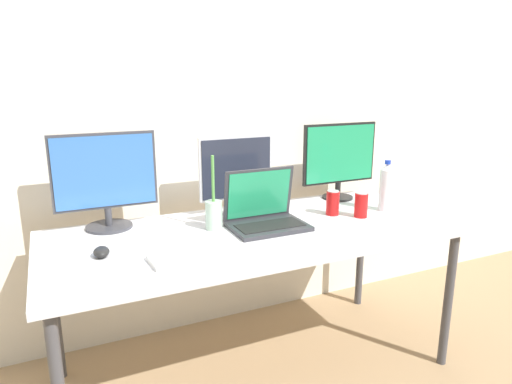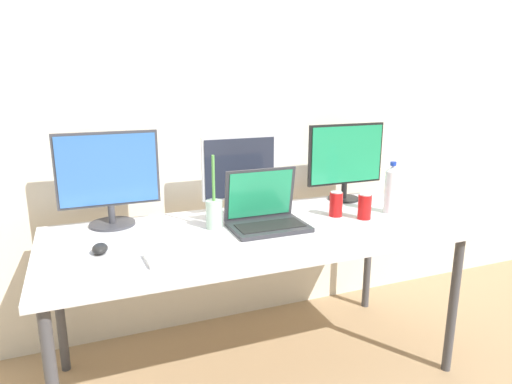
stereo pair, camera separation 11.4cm
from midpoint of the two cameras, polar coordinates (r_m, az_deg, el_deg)
ground_plane at (r=2.46m, az=1.43°, el=-21.26°), size 16.00×16.00×0.00m
wall_back at (r=2.55m, az=-3.63°, el=11.39°), size 7.00×0.08×2.60m
work_desk at (r=2.13m, az=1.54°, el=-6.11°), size 1.90×0.82×0.74m
monitor_left at (r=2.20m, az=-16.55°, el=1.84°), size 0.46×0.21×0.45m
monitor_center at (r=2.34m, az=-0.67°, el=2.38°), size 0.40×0.19×0.40m
monitor_right at (r=2.62m, az=12.41°, el=4.08°), size 0.47×0.18×0.43m
laptop_silver at (r=2.14m, az=2.69°, el=-2.74°), size 0.35×0.26×0.27m
keyboard_main at (r=1.83m, az=-6.11°, el=-7.64°), size 0.38×0.17×0.02m
mouse_by_keyboard at (r=1.92m, az=-17.32°, el=-6.79°), size 0.07×0.10×0.04m
water_bottle at (r=2.46m, az=17.81°, el=0.32°), size 0.07×0.07×0.27m
soda_can_near_keyboard at (r=2.33m, az=14.79°, el=-1.79°), size 0.07×0.07×0.13m
soda_can_by_laptop at (r=2.34m, az=11.35°, el=-1.50°), size 0.07×0.07×0.13m
bamboo_vase at (r=2.12m, az=-3.71°, el=-2.61°), size 0.08×0.08×0.35m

